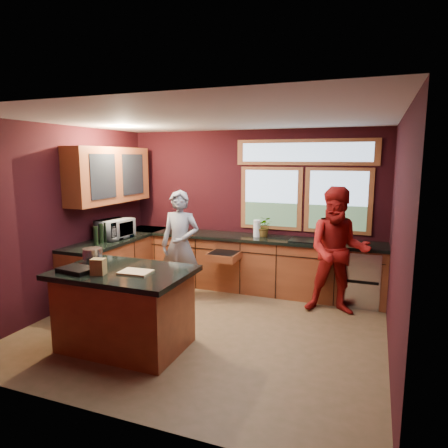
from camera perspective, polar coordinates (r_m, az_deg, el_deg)
The scene contains 14 objects.
floor at distance 5.49m, azimuth -2.56°, elevation -14.54°, with size 4.50×4.50×0.00m, color brown.
room_shell at distance 5.59m, azimuth -7.02°, elevation 4.93°, with size 4.52×4.02×2.71m.
back_counter at distance 6.78m, azimuth 4.70°, elevation -5.68°, with size 4.50×0.64×0.93m.
left_counter at distance 6.96m, azimuth -14.68°, elevation -5.55°, with size 0.64×2.30×0.93m.
island at distance 4.95m, azimuth -13.97°, elevation -11.59°, with size 1.55×1.05×0.95m.
person_grey at distance 6.36m, azimuth -6.27°, elevation -3.02°, with size 0.63×0.41×1.73m, color slate.
person_red at distance 5.92m, azimuth 15.96°, elevation -3.75°, with size 0.89×0.69×1.84m, color maroon.
microwave at distance 6.72m, azimuth -15.29°, elevation -0.69°, with size 0.57×0.39×0.32m, color #999999.
potted_plant at distance 6.67m, azimuth 5.72°, elevation -0.36°, with size 0.31×0.27×0.34m, color #999999.
paper_towel at distance 6.66m, azimuth 4.72°, elevation -0.63°, with size 0.12×0.12×0.28m, color silver.
cutting_board at distance 4.65m, azimuth -12.52°, elevation -6.71°, with size 0.35×0.25×0.02m, color tan.
stock_pot at distance 5.22m, azimuth -18.26°, elevation -4.28°, with size 0.24×0.24×0.18m, color silver.
paper_bag at distance 4.68m, azimuth -17.52°, elevation -5.83°, with size 0.15×0.12×0.18m, color brown.
black_tray at distance 4.88m, azimuth -20.26°, elevation -6.13°, with size 0.40×0.28×0.05m, color black.
Camera 1 is at (2.01, -4.60, 2.23)m, focal length 32.00 mm.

